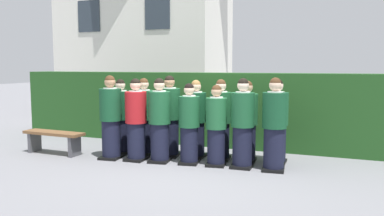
{
  "coord_description": "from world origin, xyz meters",
  "views": [
    {
      "loc": [
        2.8,
        -6.79,
        1.88
      ],
      "look_at": [
        0.0,
        0.26,
        1.05
      ],
      "focal_mm": 36.46,
      "sensor_mm": 36.0,
      "label": 1
    }
  ],
  "objects_px": {
    "student_front_row_3": "(189,126)",
    "student_front_row_5": "(243,125)",
    "student_front_row_4": "(216,127)",
    "student_in_red_blazer": "(136,122)",
    "student_rear_row_2": "(170,118)",
    "student_front_row_0": "(111,119)",
    "student_rear_row_5": "(247,123)",
    "student_rear_row_4": "(221,122)",
    "student_rear_row_6": "(277,123)",
    "student_front_row_2": "(160,122)",
    "student_rear_row_0": "(121,118)",
    "wooden_bench": "(54,138)",
    "student_rear_row_3": "(196,121)",
    "student_rear_row_1": "(144,118)",
    "student_front_row_6": "(274,126)"
  },
  "relations": [
    {
      "from": "student_in_red_blazer",
      "to": "student_rear_row_4",
      "type": "relative_size",
      "value": 1.01
    },
    {
      "from": "student_rear_row_2",
      "to": "wooden_bench",
      "type": "height_order",
      "value": "student_rear_row_2"
    },
    {
      "from": "student_in_red_blazer",
      "to": "student_rear_row_6",
      "type": "relative_size",
      "value": 1.0
    },
    {
      "from": "student_rear_row_5",
      "to": "wooden_bench",
      "type": "height_order",
      "value": "student_rear_row_5"
    },
    {
      "from": "student_in_red_blazer",
      "to": "student_rear_row_1",
      "type": "bearing_deg",
      "value": 101.09
    },
    {
      "from": "student_front_row_5",
      "to": "student_in_red_blazer",
      "type": "bearing_deg",
      "value": -173.43
    },
    {
      "from": "student_front_row_2",
      "to": "wooden_bench",
      "type": "height_order",
      "value": "student_front_row_2"
    },
    {
      "from": "student_front_row_6",
      "to": "wooden_bench",
      "type": "bearing_deg",
      "value": -174.72
    },
    {
      "from": "student_front_row_2",
      "to": "student_rear_row_1",
      "type": "distance_m",
      "value": 0.75
    },
    {
      "from": "student_rear_row_5",
      "to": "student_front_row_4",
      "type": "bearing_deg",
      "value": -130.83
    },
    {
      "from": "student_front_row_2",
      "to": "student_front_row_5",
      "type": "bearing_deg",
      "value": 6.49
    },
    {
      "from": "student_in_red_blazer",
      "to": "student_front_row_3",
      "type": "height_order",
      "value": "student_in_red_blazer"
    },
    {
      "from": "student_in_red_blazer",
      "to": "student_rear_row_2",
      "type": "relative_size",
      "value": 0.97
    },
    {
      "from": "student_rear_row_0",
      "to": "student_rear_row_6",
      "type": "height_order",
      "value": "student_rear_row_6"
    },
    {
      "from": "student_in_red_blazer",
      "to": "student_rear_row_5",
      "type": "distance_m",
      "value": 2.19
    },
    {
      "from": "student_front_row_3",
      "to": "student_front_row_4",
      "type": "bearing_deg",
      "value": 5.82
    },
    {
      "from": "student_front_row_0",
      "to": "student_front_row_5",
      "type": "distance_m",
      "value": 2.66
    },
    {
      "from": "student_front_row_4",
      "to": "student_rear_row_0",
      "type": "height_order",
      "value": "student_rear_row_0"
    },
    {
      "from": "student_front_row_5",
      "to": "student_rear_row_3",
      "type": "height_order",
      "value": "student_front_row_5"
    },
    {
      "from": "student_front_row_5",
      "to": "student_front_row_4",
      "type": "bearing_deg",
      "value": -174.56
    },
    {
      "from": "student_front_row_5",
      "to": "student_rear_row_2",
      "type": "bearing_deg",
      "value": 168.56
    },
    {
      "from": "student_front_row_3",
      "to": "wooden_bench",
      "type": "height_order",
      "value": "student_front_row_3"
    },
    {
      "from": "student_front_row_5",
      "to": "student_rear_row_2",
      "type": "xyz_separation_m",
      "value": [
        -1.63,
        0.33,
        0.01
      ]
    },
    {
      "from": "student_rear_row_0",
      "to": "student_rear_row_5",
      "type": "height_order",
      "value": "student_rear_row_0"
    },
    {
      "from": "student_rear_row_1",
      "to": "student_front_row_2",
      "type": "bearing_deg",
      "value": -38.04
    },
    {
      "from": "student_rear_row_4",
      "to": "student_rear_row_6",
      "type": "distance_m",
      "value": 1.1
    },
    {
      "from": "student_in_red_blazer",
      "to": "student_rear_row_0",
      "type": "distance_m",
      "value": 0.75
    },
    {
      "from": "student_rear_row_1",
      "to": "student_rear_row_5",
      "type": "relative_size",
      "value": 1.02
    },
    {
      "from": "student_front_row_6",
      "to": "student_rear_row_5",
      "type": "xyz_separation_m",
      "value": [
        -0.61,
        0.47,
        -0.04
      ]
    },
    {
      "from": "student_front_row_5",
      "to": "student_rear_row_0",
      "type": "distance_m",
      "value": 2.72
    },
    {
      "from": "student_front_row_3",
      "to": "student_rear_row_3",
      "type": "bearing_deg",
      "value": 96.62
    },
    {
      "from": "student_rear_row_6",
      "to": "wooden_bench",
      "type": "bearing_deg",
      "value": -168.03
    },
    {
      "from": "wooden_bench",
      "to": "student_rear_row_4",
      "type": "bearing_deg",
      "value": 13.82
    },
    {
      "from": "student_front_row_2",
      "to": "student_rear_row_3",
      "type": "relative_size",
      "value": 1.03
    },
    {
      "from": "student_front_row_4",
      "to": "student_rear_row_5",
      "type": "xyz_separation_m",
      "value": [
        0.46,
        0.53,
        0.03
      ]
    },
    {
      "from": "student_front_row_3",
      "to": "student_front_row_5",
      "type": "distance_m",
      "value": 1.03
    },
    {
      "from": "student_front_row_2",
      "to": "student_rear_row_4",
      "type": "distance_m",
      "value": 1.22
    },
    {
      "from": "student_rear_row_3",
      "to": "student_rear_row_4",
      "type": "relative_size",
      "value": 0.99
    },
    {
      "from": "student_front_row_5",
      "to": "student_front_row_6",
      "type": "distance_m",
      "value": 0.58
    },
    {
      "from": "student_rear_row_3",
      "to": "student_front_row_5",
      "type": "bearing_deg",
      "value": -20.99
    },
    {
      "from": "student_front_row_0",
      "to": "student_front_row_2",
      "type": "distance_m",
      "value": 1.05
    },
    {
      "from": "student_rear_row_6",
      "to": "student_rear_row_1",
      "type": "bearing_deg",
      "value": -174.44
    },
    {
      "from": "student_rear_row_6",
      "to": "student_rear_row_5",
      "type": "bearing_deg",
      "value": -173.56
    },
    {
      "from": "student_front_row_5",
      "to": "student_rear_row_0",
      "type": "xyz_separation_m",
      "value": [
        -2.72,
        0.19,
        -0.03
      ]
    },
    {
      "from": "student_rear_row_4",
      "to": "student_rear_row_6",
      "type": "xyz_separation_m",
      "value": [
        1.09,
        0.11,
        0.01
      ]
    },
    {
      "from": "student_front_row_0",
      "to": "student_rear_row_0",
      "type": "distance_m",
      "value": 0.5
    },
    {
      "from": "student_front_row_4",
      "to": "student_front_row_3",
      "type": "bearing_deg",
      "value": -174.18
    },
    {
      "from": "student_front_row_2",
      "to": "wooden_bench",
      "type": "relative_size",
      "value": 1.16
    },
    {
      "from": "student_rear_row_2",
      "to": "student_rear_row_3",
      "type": "xyz_separation_m",
      "value": [
        0.55,
        0.08,
        -0.04
      ]
    },
    {
      "from": "student_rear_row_1",
      "to": "student_rear_row_6",
      "type": "distance_m",
      "value": 2.75
    }
  ]
}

